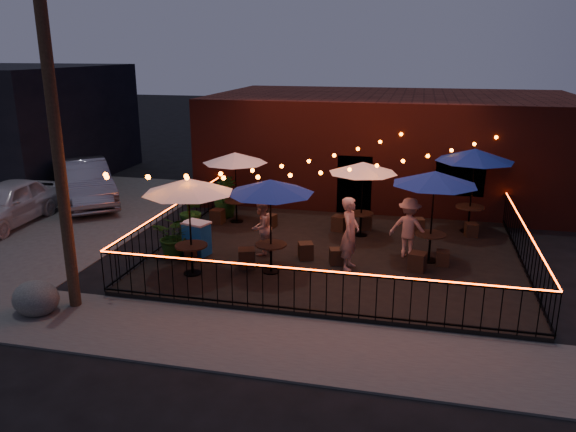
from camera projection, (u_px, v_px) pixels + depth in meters
name	position (u px, v px, depth m)	size (l,w,h in m)	color
ground	(325.00, 284.00, 14.23)	(110.00, 110.00, 0.00)	black
patio	(337.00, 254.00, 16.08)	(10.00, 8.00, 0.15)	black
sidewalk	(298.00, 347.00, 11.19)	(18.00, 2.50, 0.05)	#454240
parking_lot	(20.00, 211.00, 20.58)	(11.00, 12.00, 0.02)	#454240
brick_building	(391.00, 144.00, 22.76)	(14.00, 8.00, 4.00)	#3D1510
utility_pole	(56.00, 134.00, 11.84)	(0.26, 0.26, 8.00)	#352416
fence_front	(310.00, 292.00, 12.18)	(10.00, 0.04, 1.04)	black
fence_left	(174.00, 223.00, 17.00)	(0.04, 8.00, 1.04)	black
fence_right	(525.00, 249.00, 14.81)	(0.04, 8.00, 1.04)	black
festoon_lights	(301.00, 171.00, 15.32)	(10.02, 8.72, 1.32)	#F95103
cafe_table_0	(188.00, 187.00, 13.84)	(2.62, 2.62, 2.52)	black
cafe_table_1	(235.00, 159.00, 18.24)	(2.54, 2.54, 2.35)	black
cafe_table_2	(270.00, 188.00, 13.97)	(2.93, 2.93, 2.47)	black
cafe_table_3	(363.00, 169.00, 16.87)	(2.35, 2.35, 2.32)	black
cafe_table_4	(435.00, 179.00, 14.71)	(2.96, 2.96, 2.51)	black
cafe_table_5	(475.00, 156.00, 17.14)	(2.73, 2.73, 2.66)	black
bistro_chair_0	(191.00, 253.00, 15.37)	(0.36, 0.36, 0.43)	black
bistro_chair_1	(247.00, 258.00, 14.84)	(0.43, 0.43, 0.51)	black
bistro_chair_2	(218.00, 216.00, 18.60)	(0.41, 0.41, 0.48)	black
bistro_chair_3	(270.00, 221.00, 18.24)	(0.36, 0.36, 0.42)	black
bistro_chair_4	(306.00, 251.00, 15.48)	(0.38, 0.38, 0.45)	black
bistro_chair_5	(336.00, 256.00, 15.11)	(0.36, 0.36, 0.42)	black
bistro_chair_6	(339.00, 223.00, 17.88)	(0.41, 0.41, 0.48)	black
bistro_chair_7	(366.00, 222.00, 18.02)	(0.40, 0.40, 0.47)	black
bistro_chair_8	(417.00, 262.00, 14.64)	(0.41, 0.41, 0.49)	black
bistro_chair_9	(443.00, 258.00, 15.01)	(0.34, 0.34, 0.40)	black
bistro_chair_10	(418.00, 225.00, 17.69)	(0.38, 0.38, 0.46)	black
bistro_chair_11	(471.00, 230.00, 17.33)	(0.35, 0.35, 0.42)	black
patron_a	(350.00, 233.00, 14.59)	(0.71, 0.46, 1.94)	#E0AC93
patron_b	(261.00, 227.00, 15.65)	(0.77, 0.60, 1.58)	tan
patron_c	(409.00, 228.00, 15.45)	(1.09, 0.63, 1.69)	#D6B18A
potted_shrub_a	(175.00, 236.00, 15.53)	(1.10, 0.95, 1.22)	#13350A
potted_shrub_b	(192.00, 211.00, 17.34)	(0.85, 0.68, 1.54)	#16350D
potted_shrub_c	(225.00, 197.00, 19.22)	(0.78, 0.78, 1.39)	#1E4012
cooler	(197.00, 238.00, 15.73)	(0.85, 0.71, 0.96)	blue
boulder	(36.00, 299.00, 12.51)	(0.97, 0.83, 0.76)	#4C4C46
car_white	(6.00, 203.00, 18.83)	(1.75, 4.36, 1.49)	white
car_silver	(84.00, 183.00, 21.32)	(1.77, 5.07, 1.67)	#9B9AA2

